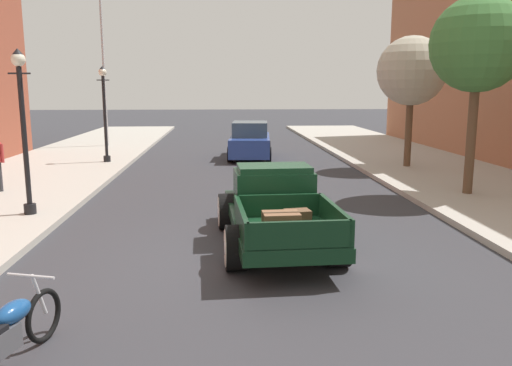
{
  "coord_description": "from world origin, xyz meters",
  "views": [
    {
      "loc": [
        -0.76,
        -9.6,
        3.09
      ],
      "look_at": [
        0.01,
        1.8,
        1.0
      ],
      "focal_mm": 36.15,
      "sensor_mm": 36.0,
      "label": 1
    }
  ],
  "objects_px": {
    "motorcycle_parked": "(2,335)",
    "street_lamp_far": "(104,107)",
    "hotrod_truck_dark_green": "(274,206)",
    "flagpole": "(107,35)",
    "street_tree_nearest": "(478,45)",
    "street_tree_second": "(412,71)",
    "street_lamp_near": "(23,120)",
    "car_background_blue": "(250,141)"
  },
  "relations": [
    {
      "from": "hotrod_truck_dark_green",
      "to": "flagpole",
      "type": "distance_m",
      "value": 19.31
    },
    {
      "from": "motorcycle_parked",
      "to": "street_tree_nearest",
      "type": "height_order",
      "value": "street_tree_nearest"
    },
    {
      "from": "hotrod_truck_dark_green",
      "to": "street_tree_second",
      "type": "bearing_deg",
      "value": 56.34
    },
    {
      "from": "motorcycle_parked",
      "to": "street_lamp_far",
      "type": "relative_size",
      "value": 0.53
    },
    {
      "from": "car_background_blue",
      "to": "street_tree_second",
      "type": "relative_size",
      "value": 0.9
    },
    {
      "from": "car_background_blue",
      "to": "street_lamp_far",
      "type": "height_order",
      "value": "street_lamp_far"
    },
    {
      "from": "hotrod_truck_dark_green",
      "to": "car_background_blue",
      "type": "distance_m",
      "value": 12.93
    },
    {
      "from": "hotrod_truck_dark_green",
      "to": "motorcycle_parked",
      "type": "distance_m",
      "value": 5.87
    },
    {
      "from": "motorcycle_parked",
      "to": "flagpole",
      "type": "height_order",
      "value": "flagpole"
    },
    {
      "from": "car_background_blue",
      "to": "street_tree_nearest",
      "type": "distance_m",
      "value": 11.26
    },
    {
      "from": "car_background_blue",
      "to": "street_lamp_near",
      "type": "bearing_deg",
      "value": -118.63
    },
    {
      "from": "street_lamp_near",
      "to": "street_lamp_far",
      "type": "relative_size",
      "value": 1.0
    },
    {
      "from": "motorcycle_parked",
      "to": "flagpole",
      "type": "bearing_deg",
      "value": 98.61
    },
    {
      "from": "street_lamp_near",
      "to": "flagpole",
      "type": "bearing_deg",
      "value": 94.44
    },
    {
      "from": "car_background_blue",
      "to": "street_tree_nearest",
      "type": "xyz_separation_m",
      "value": [
        5.73,
        -9.04,
        3.49
      ]
    },
    {
      "from": "car_background_blue",
      "to": "flagpole",
      "type": "distance_m",
      "value": 9.71
    },
    {
      "from": "hotrod_truck_dark_green",
      "to": "motorcycle_parked",
      "type": "height_order",
      "value": "hotrod_truck_dark_green"
    },
    {
      "from": "motorcycle_parked",
      "to": "hotrod_truck_dark_green",
      "type": "bearing_deg",
      "value": 53.7
    },
    {
      "from": "street_lamp_far",
      "to": "flagpole",
      "type": "distance_m",
      "value": 7.12
    },
    {
      "from": "motorcycle_parked",
      "to": "street_tree_nearest",
      "type": "relative_size",
      "value": 0.38
    },
    {
      "from": "car_background_blue",
      "to": "street_tree_second",
      "type": "xyz_separation_m",
      "value": [
        5.88,
        -3.75,
        2.97
      ]
    },
    {
      "from": "street_lamp_near",
      "to": "street_tree_second",
      "type": "xyz_separation_m",
      "value": [
        11.75,
        7.0,
        1.35
      ]
    },
    {
      "from": "flagpole",
      "to": "street_tree_second",
      "type": "relative_size",
      "value": 1.87
    },
    {
      "from": "flagpole",
      "to": "street_tree_second",
      "type": "xyz_separation_m",
      "value": [
        12.93,
        -8.18,
        -2.03
      ]
    },
    {
      "from": "street_tree_nearest",
      "to": "motorcycle_parked",
      "type": "bearing_deg",
      "value": -137.61
    },
    {
      "from": "motorcycle_parked",
      "to": "street_lamp_near",
      "type": "xyz_separation_m",
      "value": [
        -2.16,
        6.9,
        1.94
      ]
    },
    {
      "from": "street_tree_second",
      "to": "motorcycle_parked",
      "type": "bearing_deg",
      "value": -124.58
    },
    {
      "from": "street_lamp_far",
      "to": "street_tree_second",
      "type": "bearing_deg",
      "value": -9.58
    },
    {
      "from": "street_tree_nearest",
      "to": "street_lamp_far",
      "type": "bearing_deg",
      "value": 148.12
    },
    {
      "from": "flagpole",
      "to": "car_background_blue",
      "type": "bearing_deg",
      "value": -32.16
    },
    {
      "from": "street_lamp_far",
      "to": "street_tree_nearest",
      "type": "distance_m",
      "value": 13.93
    },
    {
      "from": "street_lamp_far",
      "to": "motorcycle_parked",
      "type": "bearing_deg",
      "value": -81.85
    },
    {
      "from": "street_tree_nearest",
      "to": "hotrod_truck_dark_green",
      "type": "bearing_deg",
      "value": -146.9
    },
    {
      "from": "car_background_blue",
      "to": "street_lamp_near",
      "type": "xyz_separation_m",
      "value": [
        -5.87,
        -10.75,
        1.62
      ]
    },
    {
      "from": "car_background_blue",
      "to": "street_lamp_far",
      "type": "relative_size",
      "value": 1.15
    },
    {
      "from": "car_background_blue",
      "to": "street_lamp_near",
      "type": "relative_size",
      "value": 1.15
    },
    {
      "from": "street_lamp_far",
      "to": "street_tree_second",
      "type": "relative_size",
      "value": 0.78
    },
    {
      "from": "motorcycle_parked",
      "to": "street_lamp_near",
      "type": "relative_size",
      "value": 0.53
    },
    {
      "from": "street_lamp_far",
      "to": "flagpole",
      "type": "bearing_deg",
      "value": 99.79
    },
    {
      "from": "flagpole",
      "to": "hotrod_truck_dark_green",
      "type": "bearing_deg",
      "value": -68.57
    },
    {
      "from": "flagpole",
      "to": "street_lamp_far",
      "type": "bearing_deg",
      "value": -80.21
    },
    {
      "from": "flagpole",
      "to": "street_lamp_near",
      "type": "bearing_deg",
      "value": -85.56
    }
  ]
}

